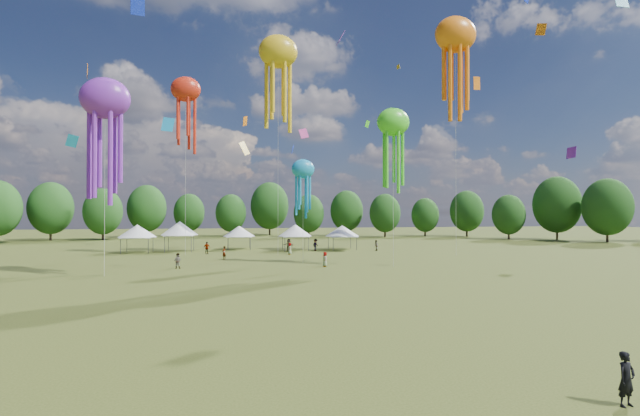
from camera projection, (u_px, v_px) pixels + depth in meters
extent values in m
plane|color=#384416|center=(339.00, 386.00, 14.63)|extent=(300.00, 300.00, 0.00)
imported|color=black|center=(626.00, 379.00, 13.13)|extent=(0.65, 0.49, 1.60)
imported|color=gray|center=(178.00, 261.00, 45.42)|extent=(0.88, 0.75, 1.57)
imported|color=gray|center=(290.00, 249.00, 60.78)|extent=(0.53, 0.78, 1.56)
imported|color=gray|center=(376.00, 246.00, 66.39)|extent=(0.62, 0.78, 1.58)
imported|color=gray|center=(316.00, 245.00, 66.58)|extent=(1.29, 1.23, 1.75)
imported|color=gray|center=(207.00, 248.00, 61.26)|extent=(1.07, 0.80, 1.69)
imported|color=gray|center=(289.00, 245.00, 65.13)|extent=(1.73, 1.40, 1.85)
imported|color=gray|center=(224.00, 253.00, 54.37)|extent=(0.64, 0.70, 1.60)
imported|color=gray|center=(325.00, 259.00, 47.09)|extent=(0.55, 0.79, 1.53)
cylinder|color=#47474C|center=(120.00, 246.00, 61.41)|extent=(0.08, 0.08, 2.09)
cylinder|color=#47474C|center=(127.00, 245.00, 64.98)|extent=(0.08, 0.08, 2.09)
cylinder|color=#47474C|center=(148.00, 246.00, 62.07)|extent=(0.08, 0.08, 2.09)
cylinder|color=#47474C|center=(153.00, 244.00, 65.64)|extent=(0.08, 0.08, 2.09)
cube|color=white|center=(137.00, 238.00, 63.54)|extent=(4.03, 4.03, 0.10)
cone|color=white|center=(137.00, 231.00, 63.55)|extent=(5.24, 5.24, 1.80)
cylinder|color=#47474C|center=(165.00, 245.00, 62.95)|extent=(0.08, 0.08, 2.33)
cylinder|color=#47474C|center=(168.00, 243.00, 66.52)|extent=(0.08, 0.08, 2.33)
cylinder|color=#47474C|center=(191.00, 244.00, 63.62)|extent=(0.08, 0.08, 2.33)
cylinder|color=#47474C|center=(194.00, 243.00, 67.19)|extent=(0.08, 0.08, 2.33)
cube|color=white|center=(180.00, 235.00, 65.08)|extent=(4.04, 4.04, 0.10)
cone|color=white|center=(180.00, 228.00, 65.09)|extent=(5.25, 5.25, 2.00)
cylinder|color=#47474C|center=(228.00, 244.00, 67.44)|extent=(0.08, 0.08, 1.90)
cylinder|color=#47474C|center=(228.00, 243.00, 70.75)|extent=(0.08, 0.08, 1.90)
cylinder|color=#47474C|center=(250.00, 244.00, 68.06)|extent=(0.08, 0.08, 1.90)
cylinder|color=#47474C|center=(250.00, 242.00, 71.37)|extent=(0.08, 0.08, 1.90)
cube|color=white|center=(239.00, 237.00, 69.41)|extent=(3.77, 3.77, 0.10)
cone|color=white|center=(239.00, 231.00, 69.42)|extent=(4.90, 4.90, 1.63)
cylinder|color=#47474C|center=(285.00, 245.00, 64.94)|extent=(0.08, 0.08, 2.07)
cylinder|color=#47474C|center=(283.00, 243.00, 68.34)|extent=(0.08, 0.08, 2.07)
cylinder|color=#47474C|center=(308.00, 244.00, 65.58)|extent=(0.08, 0.08, 2.07)
cylinder|color=#47474C|center=(305.00, 243.00, 68.98)|extent=(0.08, 0.08, 2.07)
cube|color=white|center=(295.00, 236.00, 66.97)|extent=(3.86, 3.86, 0.10)
cone|color=white|center=(295.00, 230.00, 66.98)|extent=(5.02, 5.02, 1.77)
cylinder|color=#47474C|center=(333.00, 244.00, 66.85)|extent=(0.08, 0.08, 1.95)
cylinder|color=#47474C|center=(328.00, 242.00, 70.42)|extent=(0.08, 0.08, 1.95)
cylinder|color=#47474C|center=(357.00, 244.00, 67.52)|extent=(0.08, 0.08, 1.95)
cylinder|color=#47474C|center=(351.00, 242.00, 71.09)|extent=(0.08, 0.08, 1.95)
cube|color=white|center=(342.00, 236.00, 68.98)|extent=(4.03, 4.03, 0.10)
cone|color=white|center=(342.00, 231.00, 68.99)|extent=(5.24, 5.24, 1.67)
ellipsoid|color=purple|center=(105.00, 98.00, 40.18)|extent=(4.35, 3.05, 3.70)
cylinder|color=beige|center=(105.00, 187.00, 40.09)|extent=(0.03, 0.03, 15.98)
ellipsoid|color=gold|center=(278.00, 52.00, 59.93)|extent=(5.25, 3.67, 4.46)
cylinder|color=beige|center=(278.00, 153.00, 59.79)|extent=(0.03, 0.03, 27.29)
ellipsoid|color=#47E726|center=(393.00, 122.00, 47.06)|extent=(3.49, 2.44, 2.97)
cylinder|color=beige|center=(393.00, 194.00, 46.98)|extent=(0.03, 0.03, 15.23)
ellipsoid|color=red|center=(186.00, 89.00, 59.67)|extent=(3.91, 2.74, 3.33)
cylinder|color=beige|center=(185.00, 172.00, 59.56)|extent=(0.03, 0.03, 22.17)
ellipsoid|color=#1890CD|center=(303.00, 169.00, 50.29)|extent=(2.59, 1.81, 2.20)
cylinder|color=beige|center=(303.00, 216.00, 50.23)|extent=(0.03, 0.03, 10.60)
ellipsoid|color=orange|center=(455.00, 35.00, 59.92)|extent=(5.68, 3.98, 4.83)
cylinder|color=beige|center=(456.00, 145.00, 59.77)|extent=(0.03, 0.03, 29.57)
cube|color=orange|center=(245.00, 121.00, 82.75)|extent=(0.86, 1.76, 2.03)
cube|color=gold|center=(398.00, 67.00, 74.44)|extent=(0.39, 0.88, 0.98)
cube|color=#162ECB|center=(293.00, 149.00, 64.40)|extent=(0.48, 1.25, 1.34)
cube|color=#1890CD|center=(622.00, 1.00, 39.81)|extent=(1.38, 0.85, 1.45)
cube|color=orange|center=(541.00, 29.00, 48.10)|extent=(0.91, 0.84, 1.43)
cube|color=#162ECB|center=(138.00, 5.00, 53.82)|extent=(1.60, 2.02, 2.52)
cube|color=#1890CD|center=(168.00, 124.00, 73.92)|extent=(2.19, 0.91, 2.55)
cube|color=purple|center=(340.00, 38.00, 69.16)|extent=(1.18, 1.92, 2.05)
cube|color=orange|center=(477.00, 83.00, 71.55)|extent=(1.65, 0.88, 2.24)
cube|color=#47E726|center=(367.00, 124.00, 85.48)|extent=(1.17, 0.79, 1.42)
cube|color=#1890CD|center=(72.00, 141.00, 70.40)|extent=(2.07, 1.45, 2.03)
cube|color=#FF4BAD|center=(304.00, 133.00, 59.55)|extent=(1.36, 0.52, 1.53)
cube|color=purple|center=(571.00, 153.00, 56.34)|extent=(0.86, 1.41, 1.59)
cube|color=orange|center=(87.00, 71.00, 41.86)|extent=(0.36, 1.02, 1.30)
cube|color=gold|center=(244.00, 148.00, 66.86)|extent=(1.71, 1.51, 2.36)
cylinder|color=#38281C|center=(51.00, 232.00, 91.23)|extent=(0.44, 0.44, 3.41)
ellipsoid|color=#1D4517|center=(51.00, 208.00, 91.28)|extent=(8.53, 8.53, 10.66)
cylinder|color=#38281C|center=(103.00, 233.00, 92.61)|extent=(0.44, 0.44, 3.07)
ellipsoid|color=#1D4517|center=(103.00, 211.00, 92.66)|extent=(7.66, 7.66, 9.58)
cylinder|color=#38281C|center=(147.00, 230.00, 102.09)|extent=(0.44, 0.44, 3.43)
ellipsoid|color=#1D4517|center=(147.00, 208.00, 102.14)|extent=(8.58, 8.58, 10.73)
cylinder|color=#38281C|center=(189.00, 230.00, 109.22)|extent=(0.44, 0.44, 2.95)
ellipsoid|color=#1D4517|center=(189.00, 213.00, 109.26)|extent=(7.37, 7.37, 9.21)
cylinder|color=#38281C|center=(231.00, 230.00, 107.23)|extent=(0.44, 0.44, 2.89)
ellipsoid|color=#1D4517|center=(231.00, 213.00, 107.27)|extent=(7.23, 7.23, 9.04)
cylinder|color=#38281C|center=(270.00, 227.00, 113.35)|extent=(0.44, 0.44, 3.84)
ellipsoid|color=#1D4517|center=(270.00, 206.00, 113.41)|extent=(9.60, 9.60, 11.99)
cylinder|color=#38281C|center=(309.00, 231.00, 104.00)|extent=(0.44, 0.44, 2.84)
ellipsoid|color=#1D4517|center=(309.00, 213.00, 104.04)|extent=(7.11, 7.11, 8.89)
cylinder|color=#38281C|center=(347.00, 230.00, 108.34)|extent=(0.44, 0.44, 3.16)
ellipsoid|color=#1D4517|center=(347.00, 211.00, 108.39)|extent=(7.91, 7.91, 9.88)
cylinder|color=#38281C|center=(385.00, 231.00, 104.11)|extent=(0.44, 0.44, 2.88)
ellipsoid|color=#1D4517|center=(385.00, 213.00, 104.15)|extent=(7.21, 7.21, 9.01)
cylinder|color=#38281C|center=(425.00, 231.00, 108.02)|extent=(0.44, 0.44, 2.63)
ellipsoid|color=#1D4517|center=(425.00, 215.00, 108.05)|extent=(6.57, 6.57, 8.22)
cylinder|color=#38281C|center=(467.00, 230.00, 106.21)|extent=(0.44, 0.44, 3.13)
ellipsoid|color=#1D4517|center=(467.00, 211.00, 106.26)|extent=(7.81, 7.81, 9.77)
cylinder|color=#38281C|center=(509.00, 233.00, 95.07)|extent=(0.44, 0.44, 2.72)
ellipsoid|color=#1D4517|center=(509.00, 215.00, 95.11)|extent=(6.80, 6.80, 8.50)
cylinder|color=#38281C|center=(557.00, 231.00, 93.94)|extent=(0.44, 0.44, 3.81)
ellipsoid|color=#1D4517|center=(557.00, 205.00, 94.00)|extent=(9.52, 9.52, 11.90)
cylinder|color=#38281C|center=(607.00, 233.00, 85.64)|extent=(0.44, 0.44, 3.51)
ellipsoid|color=#1D4517|center=(607.00, 207.00, 85.69)|extent=(8.78, 8.78, 10.97)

